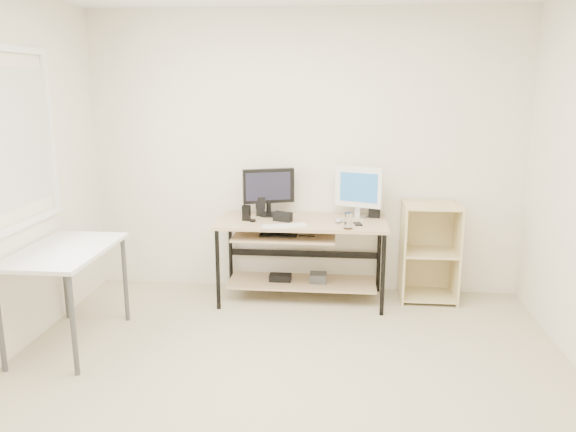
% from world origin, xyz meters
% --- Properties ---
extents(room, '(4.01, 4.01, 2.62)m').
position_xyz_m(room, '(-0.14, 0.04, 1.32)').
color(room, '#B9AE8E').
rests_on(room, ground).
extents(desk, '(1.50, 0.65, 0.75)m').
position_xyz_m(desk, '(-0.03, 1.66, 0.54)').
color(desk, tan).
rests_on(desk, ground).
extents(side_table, '(0.60, 1.00, 0.75)m').
position_xyz_m(side_table, '(-1.68, 0.60, 0.67)').
color(side_table, white).
rests_on(side_table, ground).
extents(shelf_unit, '(0.50, 0.40, 0.90)m').
position_xyz_m(shelf_unit, '(1.15, 1.82, 0.45)').
color(shelf_unit, '#DBC788').
rests_on(shelf_unit, ground).
extents(black_monitor, '(0.46, 0.20, 0.43)m').
position_xyz_m(black_monitor, '(-0.32, 1.82, 1.00)').
color(black_monitor, black).
rests_on(black_monitor, desk).
extents(white_imac, '(0.42, 0.19, 0.46)m').
position_xyz_m(white_imac, '(0.50, 1.81, 1.02)').
color(white_imac, silver).
rests_on(white_imac, desk).
extents(keyboard, '(0.39, 0.22, 0.01)m').
position_xyz_m(keyboard, '(-0.13, 1.42, 0.76)').
color(keyboard, white).
rests_on(keyboard, desk).
extents(mouse, '(0.09, 0.12, 0.04)m').
position_xyz_m(mouse, '(0.33, 1.61, 0.77)').
color(mouse, '#ADADB2').
rests_on(mouse, desk).
extents(center_speaker, '(0.18, 0.13, 0.08)m').
position_xyz_m(center_speaker, '(-0.17, 1.61, 0.79)').
color(center_speaker, black).
rests_on(center_speaker, desk).
extents(speaker_left, '(0.10, 0.10, 0.18)m').
position_xyz_m(speaker_left, '(-0.39, 1.81, 0.84)').
color(speaker_left, black).
rests_on(speaker_left, desk).
extents(speaker_right, '(0.11, 0.11, 0.12)m').
position_xyz_m(speaker_right, '(0.65, 1.85, 0.81)').
color(speaker_right, black).
rests_on(speaker_right, desk).
extents(audio_controller, '(0.08, 0.05, 0.14)m').
position_xyz_m(audio_controller, '(-0.49, 1.60, 0.82)').
color(audio_controller, black).
rests_on(audio_controller, desk).
extents(volume_puck, '(0.07, 0.07, 0.02)m').
position_xyz_m(volume_puck, '(-0.43, 1.56, 0.76)').
color(volume_puck, black).
rests_on(volume_puck, desk).
extents(smartphone, '(0.08, 0.13, 0.01)m').
position_xyz_m(smartphone, '(0.49, 1.56, 0.75)').
color(smartphone, black).
rests_on(smartphone, desk).
extents(coaster, '(0.09, 0.09, 0.01)m').
position_xyz_m(coaster, '(0.41, 1.38, 0.75)').
color(coaster, '#986944').
rests_on(coaster, desk).
extents(drinking_glass, '(0.07, 0.07, 0.13)m').
position_xyz_m(drinking_glass, '(0.41, 1.38, 0.82)').
color(drinking_glass, white).
rests_on(drinking_glass, coaster).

